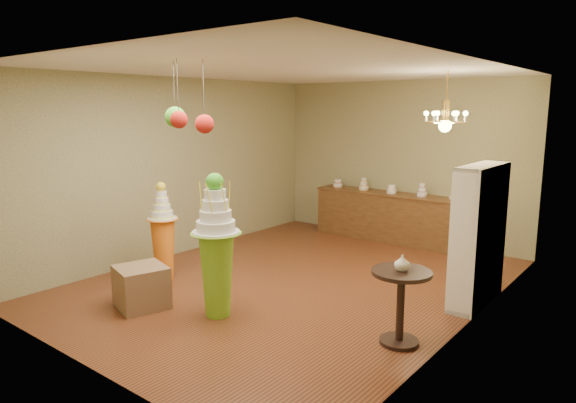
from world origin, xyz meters
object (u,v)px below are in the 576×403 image
Objects in this scene: round_table at (401,297)px; sideboard at (391,216)px; pedestal_orange at (163,241)px; pedestal_green at (217,256)px.

sideboard is at bearing 118.53° from round_table.
pedestal_orange is at bearing -176.40° from round_table.
pedestal_orange is (-1.58, 0.44, -0.16)m from pedestal_green.
pedestal_orange is 3.67m from round_table.
round_table is (2.08, 0.67, -0.23)m from pedestal_green.
pedestal_green is at bearing -89.74° from sideboard.
pedestal_green is 2.15× the size of round_table.
pedestal_green is at bearing -15.66° from pedestal_orange.
sideboard is at bearing 90.26° from pedestal_green.
sideboard is (1.56, 4.09, -0.11)m from pedestal_orange.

